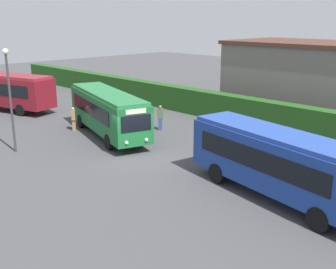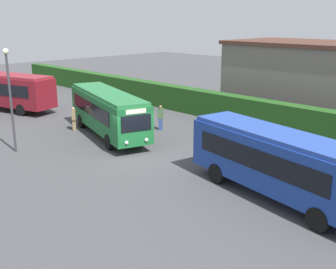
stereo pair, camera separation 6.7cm
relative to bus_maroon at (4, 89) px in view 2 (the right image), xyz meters
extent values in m
plane|color=#424244|center=(18.18, -0.12, -1.85)|extent=(110.82, 110.82, 0.00)
cube|color=maroon|center=(0.01, 0.00, -0.07)|extent=(10.59, 5.26, 2.47)
cube|color=maroon|center=(0.01, 0.00, 1.26)|extent=(10.24, 4.99, 0.20)
cube|color=black|center=(-0.05, 1.24, 0.23)|extent=(7.73, 2.37, 0.99)
cylinder|color=black|center=(3.39, -0.11, -1.35)|extent=(1.04, 0.56, 1.00)
cylinder|color=black|center=(2.76, 1.97, -1.35)|extent=(1.04, 0.56, 1.00)
cube|color=#19602D|center=(13.43, 1.52, -0.13)|extent=(10.07, 5.03, 2.34)
cube|color=#27723C|center=(13.43, 1.52, 1.14)|extent=(9.73, 4.77, 0.20)
cube|color=black|center=(13.48, 2.73, 0.15)|extent=(7.35, 2.22, 0.94)
cube|color=black|center=(12.80, 0.47, 0.15)|extent=(7.35, 2.22, 0.94)
cube|color=black|center=(18.14, 0.11, 0.15)|extent=(0.58, 1.84, 0.98)
cube|color=silver|center=(18.14, 0.11, 0.86)|extent=(0.40, 1.24, 0.28)
cylinder|color=black|center=(16.65, 1.67, -1.35)|extent=(1.04, 0.55, 1.00)
cylinder|color=black|center=(16.04, -0.37, -1.35)|extent=(1.04, 0.55, 1.00)
cylinder|color=black|center=(10.82, 3.41, -1.35)|extent=(1.04, 0.55, 1.00)
cylinder|color=black|center=(10.21, 1.37, -1.35)|extent=(1.04, 0.55, 1.00)
sphere|color=silver|center=(18.34, 0.72, -0.95)|extent=(0.22, 0.22, 0.22)
sphere|color=silver|center=(17.97, -0.51, -0.95)|extent=(0.22, 0.22, 0.22)
cube|color=navy|center=(27.27, 0.77, -0.13)|extent=(9.83, 3.95, 2.35)
cube|color=#2747A0|center=(27.27, 0.77, 1.15)|extent=(9.51, 3.72, 0.20)
cube|color=black|center=(27.18, 1.98, 0.15)|extent=(7.36, 1.34, 0.94)
cube|color=black|center=(26.77, -0.33, 0.15)|extent=(7.36, 1.34, 0.94)
cylinder|color=black|center=(30.01, -0.78, -1.35)|extent=(1.03, 0.45, 1.00)
cylinder|color=black|center=(24.53, 2.33, -1.35)|extent=(1.03, 0.45, 1.00)
cylinder|color=black|center=(24.16, 0.25, -1.35)|extent=(1.03, 0.45, 1.00)
cube|color=olive|center=(10.49, 0.59, -1.45)|extent=(0.39, 0.37, 0.80)
cube|color=olive|center=(10.49, 0.59, -0.70)|extent=(0.54, 0.49, 0.70)
sphere|color=tan|center=(10.49, 0.59, -0.24)|extent=(0.22, 0.22, 0.22)
cube|color=#334C8C|center=(14.82, 5.17, -1.42)|extent=(0.36, 0.35, 0.85)
cube|color=#4C6B47|center=(14.82, 5.17, -0.62)|extent=(0.49, 0.46, 0.75)
sphere|color=#8C6647|center=(14.82, 5.17, -0.13)|extent=(0.23, 0.23, 0.23)
cube|color=#214D1A|center=(18.18, 11.01, -0.80)|extent=(67.41, 1.24, 2.11)
cube|color=slate|center=(19.47, 17.14, 1.05)|extent=(11.27, 7.76, 5.81)
cube|color=#4C2D23|center=(19.47, 17.14, 4.11)|extent=(11.72, 8.07, 0.30)
cylinder|color=#38383D|center=(12.31, -4.72, 1.10)|extent=(0.14, 0.14, 5.90)
sphere|color=beige|center=(12.31, -4.72, 4.23)|extent=(0.36, 0.36, 0.36)
camera|label=1|loc=(36.27, -14.99, 6.11)|focal=44.33mm
camera|label=2|loc=(36.32, -14.95, 6.11)|focal=44.33mm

